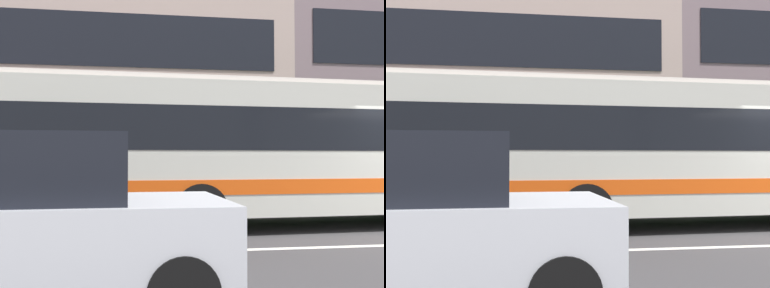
{
  "view_description": "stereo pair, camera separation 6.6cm",
  "coord_description": "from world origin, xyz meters",
  "views": [
    {
      "loc": [
        -5.68,
        -6.96,
        1.46
      ],
      "look_at": [
        -4.31,
        2.48,
        1.77
      ],
      "focal_mm": 41.67,
      "sensor_mm": 36.0,
      "label": 1
    },
    {
      "loc": [
        -5.62,
        -6.97,
        1.46
      ],
      "look_at": [
        -4.31,
        2.48,
        1.77
      ],
      "focal_mm": 41.67,
      "sensor_mm": 36.0,
      "label": 2
    }
  ],
  "objects": [
    {
      "name": "transit_bus",
      "position": [
        -3.66,
        2.32,
        1.68
      ],
      "size": [
        12.03,
        3.04,
        3.05
      ],
      "color": "silver",
      "rests_on": "ground_plane"
    },
    {
      "name": "apartment_block_left",
      "position": [
        -9.87,
        14.84,
        5.06
      ],
      "size": [
        21.38,
        10.37,
        10.12
      ],
      "color": "#C4AA9E",
      "rests_on": "ground_plane"
    }
  ]
}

